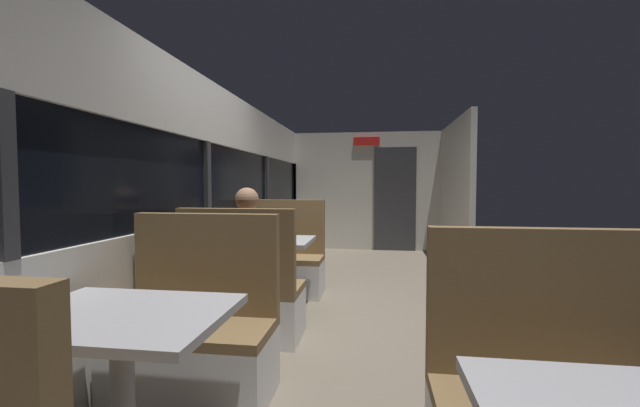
% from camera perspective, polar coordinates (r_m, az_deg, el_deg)
% --- Properties ---
extents(ground_plane, '(3.30, 9.20, 0.02)m').
position_cam_1_polar(ground_plane, '(3.86, 5.02, -16.88)').
color(ground_plane, '#665B4C').
extents(carriage_window_panel_left, '(0.09, 8.48, 2.30)m').
position_cam_1_polar(carriage_window_panel_left, '(3.98, -16.24, 0.10)').
color(carriage_window_panel_left, beige).
rests_on(carriage_window_panel_left, ground_plane).
extents(carriage_end_bulkhead, '(2.90, 0.11, 2.30)m').
position_cam_1_polar(carriage_end_bulkhead, '(7.82, 7.12, 1.68)').
color(carriage_end_bulkhead, beige).
rests_on(carriage_end_bulkhead, ground_plane).
extents(carriage_aisle_panel_right, '(0.08, 2.40, 2.30)m').
position_cam_1_polar(carriage_aisle_panel_right, '(6.75, 18.85, 1.48)').
color(carriage_aisle_panel_right, beige).
rests_on(carriage_aisle_panel_right, ground_plane).
extents(dining_table_near_window, '(0.90, 0.70, 0.74)m').
position_cam_1_polar(dining_table_near_window, '(1.99, -26.70, -16.54)').
color(dining_table_near_window, '#9E9EA3').
rests_on(dining_table_near_window, ground_plane).
extents(bench_near_window_facing_entry, '(0.95, 0.50, 1.10)m').
position_cam_1_polar(bench_near_window_facing_entry, '(2.66, -17.47, -18.46)').
color(bench_near_window_facing_entry, silver).
rests_on(bench_near_window_facing_entry, ground_plane).
extents(dining_table_mid_window, '(0.90, 0.70, 0.74)m').
position_cam_1_polar(dining_table_mid_window, '(4.02, -7.73, -6.52)').
color(dining_table_mid_window, '#9E9EA3').
rests_on(dining_table_mid_window, ground_plane).
extents(bench_mid_window_facing_end, '(0.95, 0.50, 1.10)m').
position_cam_1_polar(bench_mid_window_facing_end, '(3.43, -10.97, -13.49)').
color(bench_mid_window_facing_end, silver).
rests_on(bench_mid_window_facing_end, ground_plane).
extents(bench_mid_window_facing_entry, '(0.95, 0.50, 1.10)m').
position_cam_1_polar(bench_mid_window_facing_entry, '(4.74, -5.38, -8.90)').
color(bench_mid_window_facing_entry, silver).
rests_on(bench_mid_window_facing_entry, ground_plane).
extents(seated_passenger, '(0.47, 0.55, 1.26)m').
position_cam_1_polar(seated_passenger, '(3.45, -10.60, -9.83)').
color(seated_passenger, '#26262D').
rests_on(seated_passenger, ground_plane).
extents(coffee_cup_primary, '(0.07, 0.07, 0.09)m').
position_cam_1_polar(coffee_cup_primary, '(3.84, -5.85, -4.74)').
color(coffee_cup_primary, white).
rests_on(coffee_cup_primary, dining_table_mid_window).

